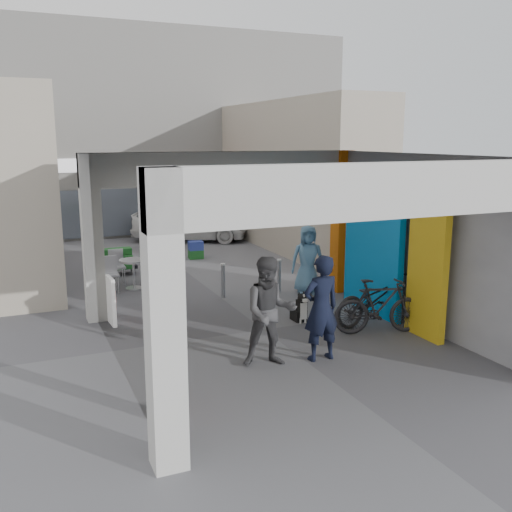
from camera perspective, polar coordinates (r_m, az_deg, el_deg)
name	(u,v)px	position (r m, az deg, el deg)	size (l,w,h in m)	color
ground	(264,330)	(11.60, 0.77, -7.38)	(90.00, 90.00, 0.00)	#59595E
arcade_canopy	(309,221)	(10.57, 5.30, 3.55)	(6.40, 6.45, 6.40)	#B9B9B5
far_building	(125,133)	(24.41, -12.97, 11.91)	(18.00, 4.08, 8.00)	silver
plaza_bldg_left	(9,185)	(17.56, -23.44, 6.55)	(2.00, 9.00, 5.00)	#A89D8B
plaza_bldg_right	(295,176)	(19.71, 3.92, 7.94)	(2.00, 9.00, 5.00)	#A89D8B
bollard_left	(164,288)	(13.10, -9.17, -3.19)	(0.09, 0.09, 0.91)	#94979C
bollard_center	(223,281)	(13.78, -3.31, -2.50)	(0.09, 0.09, 0.82)	#94979C
bollard_right	(279,276)	(14.23, 2.33, -2.03)	(0.09, 0.09, 0.83)	#94979C
advert_board_near	(165,384)	(8.06, -9.11, -12.52)	(0.19, 0.55, 1.00)	silver
advert_board_far	(111,300)	(12.17, -14.27, -4.33)	(0.13, 0.55, 1.00)	silver
cafe_set	(127,274)	(15.19, -12.77, -1.78)	(1.50, 1.21, 0.91)	#B6B6BB
produce_stand	(116,265)	(16.54, -13.81, -0.85)	(1.11, 0.60, 0.73)	black
crate_stack	(196,250)	(18.33, -6.04, 0.61)	(0.48, 0.39, 0.56)	#185724
border_collie	(300,309)	(12.06, 4.46, -5.34)	(0.25, 0.48, 0.66)	black
man_with_dog	(321,308)	(9.89, 6.54, -5.20)	(0.68, 0.45, 1.86)	black
man_back_turned	(270,312)	(9.60, 1.39, -5.60)	(0.91, 0.71, 1.88)	#3F3F42
man_elderly	(308,260)	(14.11, 5.19, -0.36)	(0.83, 0.54, 1.70)	#5B8BB1
man_crates	(173,221)	(19.72, -8.33, 3.43)	(1.16, 0.48, 1.98)	black
bicycle_front	(375,298)	(12.11, 11.78, -4.17)	(0.70, 2.02, 1.06)	black
bicycle_rear	(380,306)	(11.50, 12.26, -4.93)	(0.52, 1.84, 1.11)	black
white_van	(190,221)	(21.52, -6.63, 3.46)	(1.71, 4.26, 1.45)	silver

